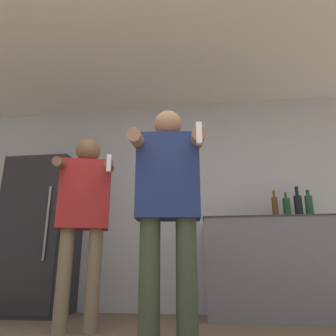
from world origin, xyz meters
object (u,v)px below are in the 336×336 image
bottle_red_label (309,206)px  person_man_side (84,207)px  bottle_brown_liquor (287,208)px  bottle_green_wine (275,207)px  bottle_clear_vodka (298,206)px  refrigerator (41,234)px  person_woman_foreground (168,201)px

bottle_red_label → person_man_side: bearing=-156.2°
bottle_red_label → bottle_brown_liquor: (-0.23, 0.00, -0.01)m
bottle_green_wine → bottle_clear_vodka: size_ratio=0.92×
person_man_side → bottle_red_label: bearing=23.8°
refrigerator → bottle_green_wine: (2.63, 0.01, 0.26)m
refrigerator → person_woman_foreground: 2.18m
refrigerator → person_woman_foreground: refrigerator is taller
refrigerator → bottle_brown_liquor: (2.75, 0.01, 0.24)m
refrigerator → bottle_brown_liquor: refrigerator is taller
bottle_green_wine → bottle_brown_liquor: size_ratio=1.11×
bottle_green_wine → bottle_brown_liquor: bearing=-0.0°
person_woman_foreground → bottle_clear_vodka: bearing=49.7°
bottle_brown_liquor → bottle_clear_vodka: (0.12, 0.00, 0.02)m
bottle_brown_liquor → bottle_clear_vodka: bottle_clear_vodka is taller
person_man_side → bottle_clear_vodka: bearing=25.0°
bottle_brown_liquor → bottle_clear_vodka: bearing=0.0°
bottle_green_wine → refrigerator: bearing=-179.7°
bottle_green_wine → person_woman_foreground: 1.73m
bottle_green_wine → person_woman_foreground: size_ratio=0.20×
bottle_brown_liquor → person_man_side: person_man_side is taller
bottle_red_label → bottle_clear_vodka: bearing=180.0°
refrigerator → person_woman_foreground: size_ratio=1.08×
bottle_brown_liquor → bottle_green_wine: bearing=180.0°
refrigerator → bottle_red_label: bearing=0.3°
bottle_red_label → bottle_brown_liquor: bottle_red_label is taller
bottle_red_label → person_woman_foreground: person_woman_foreground is taller
refrigerator → bottle_clear_vodka: size_ratio=4.88×
bottle_red_label → bottle_brown_liquor: 0.23m
bottle_clear_vodka → refrigerator: bearing=-179.7°
bottle_green_wine → person_man_side: size_ratio=0.20×
bottle_green_wine → bottle_brown_liquor: 0.12m
bottle_brown_liquor → person_man_side: (-1.88, -0.93, -0.12)m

